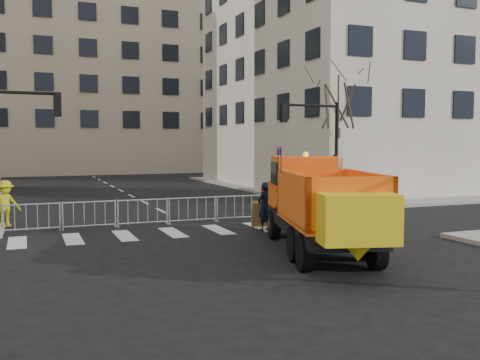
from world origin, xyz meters
name	(u,v)px	position (x,y,z in m)	size (l,w,h in m)	color
ground	(259,260)	(0.00, 0.00, 0.00)	(120.00, 120.00, 0.00)	black
sidewalk_back	(180,218)	(0.00, 8.50, 0.07)	(64.00, 5.00, 0.15)	gray
building_far	(80,69)	(0.00, 52.00, 12.00)	(30.00, 18.00, 24.00)	#BDAB91
traffic_light_right	(336,156)	(8.50, 9.50, 2.70)	(0.18, 0.18, 5.40)	black
crowd_barriers	(168,211)	(-0.75, 7.60, 0.55)	(12.60, 0.60, 1.10)	#9EA0A5
street_tree	(338,135)	(9.20, 10.50, 3.75)	(3.00, 3.00, 7.50)	#382B21
plow_truck	(320,203)	(2.08, 0.15, 1.56)	(4.76, 9.33, 3.50)	black
cop_a	(265,206)	(2.29, 4.66, 0.93)	(0.68, 0.45, 1.86)	black
cop_b	(292,202)	(4.12, 5.90, 0.88)	(0.85, 0.66, 1.75)	black
cop_c	(312,204)	(4.27, 4.53, 0.96)	(1.12, 0.47, 1.92)	black
worker	(6,204)	(-6.92, 8.33, 1.04)	(1.15, 0.66, 1.78)	gold
newspaper_box	(267,197)	(4.72, 9.71, 0.70)	(0.45, 0.40, 1.10)	#A40E0C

